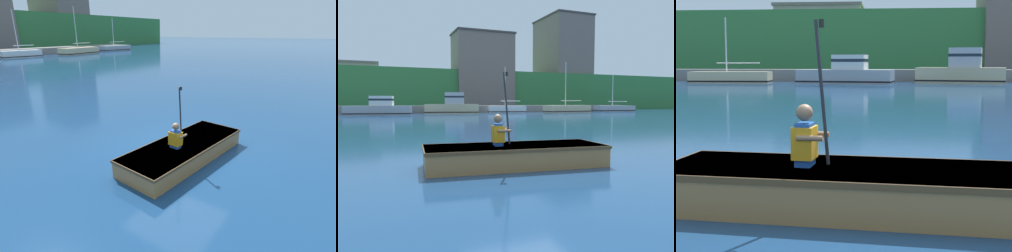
% 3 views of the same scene
% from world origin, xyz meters
% --- Properties ---
extents(ground_plane, '(300.00, 300.00, 0.00)m').
position_xyz_m(ground_plane, '(0.00, 0.00, 0.00)').
color(ground_plane, navy).
extents(shoreline_ridge, '(120.00, 20.00, 6.58)m').
position_xyz_m(shoreline_ridge, '(0.00, 54.91, 3.29)').
color(shoreline_ridge, '#387A3D').
rests_on(shoreline_ridge, ground).
extents(waterfront_warehouse_left, '(8.97, 7.24, 7.33)m').
position_xyz_m(waterfront_warehouse_left, '(-7.25, 49.21, 3.68)').
color(waterfront_warehouse_left, '#B2A899').
rests_on(waterfront_warehouse_left, ground).
extents(marina_dock, '(63.06, 2.40, 0.90)m').
position_xyz_m(marina_dock, '(0.00, 34.43, 0.45)').
color(marina_dock, slate).
rests_on(marina_dock, ground).
extents(moored_boat_dock_west_inner, '(5.69, 1.99, 4.54)m').
position_xyz_m(moored_boat_dock_west_inner, '(-11.14, 29.99, 0.38)').
color(moored_boat_dock_west_inner, '#CCB789').
rests_on(moored_boat_dock_west_inner, ground).
extents(moored_boat_dock_center_near, '(6.40, 3.48, 2.45)m').
position_xyz_m(moored_boat_dock_center_near, '(5.03, 31.01, 0.86)').
color(moored_boat_dock_center_near, '#CCB789').
rests_on(moored_boat_dock_center_near, ground).
extents(moored_boat_dock_east_end, '(6.73, 2.97, 1.95)m').
position_xyz_m(moored_boat_dock_east_end, '(-2.91, 29.37, 0.69)').
color(moored_boat_dock_east_end, '#9EA3A8').
rests_on(moored_boat_dock_east_end, ground).
extents(rowboat_foreground, '(3.81, 1.64, 0.43)m').
position_xyz_m(rowboat_foreground, '(-0.45, -0.50, 0.24)').
color(rowboat_foreground, '#A3703D').
rests_on(rowboat_foreground, ground).
extents(person_paddler, '(0.38, 0.38, 1.45)m').
position_xyz_m(person_paddler, '(-0.85, -0.47, 0.72)').
color(person_paddler, '#1E4CA5').
rests_on(person_paddler, rowboat_foreground).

